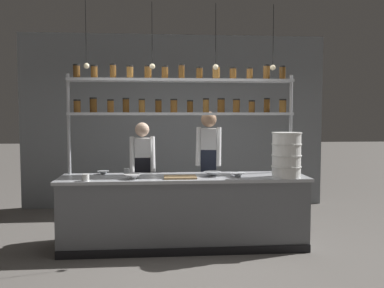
{
  "coord_description": "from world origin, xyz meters",
  "views": [
    {
      "loc": [
        -0.36,
        -5.41,
        1.71
      ],
      "look_at": [
        0.12,
        0.2,
        1.32
      ],
      "focal_mm": 40.0,
      "sensor_mm": 36.0,
      "label": 1
    }
  ],
  "objects_px": {
    "container_stack": "(287,155)",
    "cutting_board": "(180,177)",
    "prep_bowl_near_left": "(132,177)",
    "serving_cup_front": "(86,178)",
    "prep_bowl_near_right": "(103,173)",
    "spice_shelf_unit": "(182,100)",
    "chef_center": "(209,163)",
    "prep_bowl_center_back": "(238,175)",
    "chef_left": "(142,170)",
    "prep_bowl_center_front": "(212,174)",
    "serving_cup_by_board": "(127,172)"
  },
  "relations": [
    {
      "from": "container_stack",
      "to": "cutting_board",
      "type": "distance_m",
      "value": 1.36
    },
    {
      "from": "prep_bowl_near_left",
      "to": "serving_cup_front",
      "type": "xyz_separation_m",
      "value": [
        -0.55,
        -0.1,
        0.01
      ]
    },
    {
      "from": "container_stack",
      "to": "prep_bowl_near_right",
      "type": "distance_m",
      "value": 2.38
    },
    {
      "from": "spice_shelf_unit",
      "to": "chef_center",
      "type": "xyz_separation_m",
      "value": [
        0.4,
        0.31,
        -0.89
      ]
    },
    {
      "from": "container_stack",
      "to": "prep_bowl_center_back",
      "type": "relative_size",
      "value": 2.84
    },
    {
      "from": "spice_shelf_unit",
      "to": "chef_left",
      "type": "height_order",
      "value": "spice_shelf_unit"
    },
    {
      "from": "chef_left",
      "to": "prep_bowl_center_back",
      "type": "bearing_deg",
      "value": -36.42
    },
    {
      "from": "cutting_board",
      "to": "prep_bowl_center_front",
      "type": "bearing_deg",
      "value": 13.68
    },
    {
      "from": "spice_shelf_unit",
      "to": "prep_bowl_near_left",
      "type": "xyz_separation_m",
      "value": [
        -0.64,
        -0.52,
        -0.96
      ]
    },
    {
      "from": "serving_cup_front",
      "to": "serving_cup_by_board",
      "type": "relative_size",
      "value": 0.91
    },
    {
      "from": "prep_bowl_center_front",
      "to": "serving_cup_by_board",
      "type": "height_order",
      "value": "serving_cup_by_board"
    },
    {
      "from": "chef_left",
      "to": "serving_cup_front",
      "type": "height_order",
      "value": "chef_left"
    },
    {
      "from": "container_stack",
      "to": "prep_bowl_near_left",
      "type": "height_order",
      "value": "container_stack"
    },
    {
      "from": "chef_left",
      "to": "serving_cup_by_board",
      "type": "distance_m",
      "value": 0.62
    },
    {
      "from": "prep_bowl_near_right",
      "to": "prep_bowl_center_back",
      "type": "bearing_deg",
      "value": -12.37
    },
    {
      "from": "container_stack",
      "to": "cutting_board",
      "type": "relative_size",
      "value": 1.41
    },
    {
      "from": "prep_bowl_near_right",
      "to": "serving_cup_front",
      "type": "height_order",
      "value": "serving_cup_front"
    },
    {
      "from": "cutting_board",
      "to": "prep_bowl_center_front",
      "type": "height_order",
      "value": "prep_bowl_center_front"
    },
    {
      "from": "cutting_board",
      "to": "prep_bowl_center_back",
      "type": "relative_size",
      "value": 2.01
    },
    {
      "from": "prep_bowl_center_back",
      "to": "serving_cup_by_board",
      "type": "distance_m",
      "value": 1.42
    },
    {
      "from": "prep_bowl_center_back",
      "to": "prep_bowl_near_right",
      "type": "bearing_deg",
      "value": 167.63
    },
    {
      "from": "chef_center",
      "to": "prep_bowl_near_right",
      "type": "height_order",
      "value": "chef_center"
    },
    {
      "from": "spice_shelf_unit",
      "to": "prep_bowl_center_front",
      "type": "bearing_deg",
      "value": -46.67
    },
    {
      "from": "cutting_board",
      "to": "container_stack",
      "type": "bearing_deg",
      "value": -2.31
    },
    {
      "from": "spice_shelf_unit",
      "to": "prep_bowl_center_front",
      "type": "height_order",
      "value": "spice_shelf_unit"
    },
    {
      "from": "chef_center",
      "to": "prep_bowl_center_back",
      "type": "bearing_deg",
      "value": -60.32
    },
    {
      "from": "cutting_board",
      "to": "serving_cup_front",
      "type": "relative_size",
      "value": 4.69
    },
    {
      "from": "spice_shelf_unit",
      "to": "prep_bowl_near_right",
      "type": "relative_size",
      "value": 18.88
    },
    {
      "from": "prep_bowl_near_left",
      "to": "serving_cup_by_board",
      "type": "xyz_separation_m",
      "value": [
        -0.09,
        0.3,
        0.02
      ]
    },
    {
      "from": "prep_bowl_near_left",
      "to": "prep_bowl_near_right",
      "type": "xyz_separation_m",
      "value": [
        -0.41,
        0.45,
        -0.01
      ]
    },
    {
      "from": "spice_shelf_unit",
      "to": "cutting_board",
      "type": "distance_m",
      "value": 1.09
    },
    {
      "from": "spice_shelf_unit",
      "to": "prep_bowl_near_left",
      "type": "height_order",
      "value": "spice_shelf_unit"
    },
    {
      "from": "prep_bowl_near_right",
      "to": "serving_cup_by_board",
      "type": "bearing_deg",
      "value": -25.72
    },
    {
      "from": "serving_cup_front",
      "to": "container_stack",
      "type": "bearing_deg",
      "value": 1.91
    },
    {
      "from": "serving_cup_by_board",
      "to": "cutting_board",
      "type": "bearing_deg",
      "value": -21.14
    },
    {
      "from": "spice_shelf_unit",
      "to": "prep_bowl_center_back",
      "type": "xyz_separation_m",
      "value": [
        0.68,
        -0.45,
        -0.96
      ]
    },
    {
      "from": "container_stack",
      "to": "prep_bowl_near_right",
      "type": "bearing_deg",
      "value": 168.61
    },
    {
      "from": "prep_bowl_center_front",
      "to": "chef_center",
      "type": "bearing_deg",
      "value": 86.92
    },
    {
      "from": "cutting_board",
      "to": "prep_bowl_near_right",
      "type": "bearing_deg",
      "value": 157.35
    },
    {
      "from": "chef_center",
      "to": "prep_bowl_center_back",
      "type": "distance_m",
      "value": 0.81
    },
    {
      "from": "spice_shelf_unit",
      "to": "serving_cup_by_board",
      "type": "bearing_deg",
      "value": -162.82
    },
    {
      "from": "chef_center",
      "to": "prep_bowl_center_back",
      "type": "relative_size",
      "value": 8.8
    },
    {
      "from": "prep_bowl_near_right",
      "to": "cutting_board",
      "type": "bearing_deg",
      "value": -22.65
    },
    {
      "from": "prep_bowl_near_left",
      "to": "prep_bowl_near_right",
      "type": "relative_size",
      "value": 1.38
    },
    {
      "from": "container_stack",
      "to": "prep_bowl_near_right",
      "type": "relative_size",
      "value": 3.52
    },
    {
      "from": "chef_left",
      "to": "serving_cup_front",
      "type": "distance_m",
      "value": 1.17
    },
    {
      "from": "container_stack",
      "to": "prep_bowl_near_left",
      "type": "distance_m",
      "value": 1.93
    },
    {
      "from": "serving_cup_front",
      "to": "chef_left",
      "type": "bearing_deg",
      "value": 56.87
    },
    {
      "from": "chef_left",
      "to": "prep_bowl_near_left",
      "type": "height_order",
      "value": "chef_left"
    },
    {
      "from": "chef_left",
      "to": "prep_bowl_center_back",
      "type": "xyz_separation_m",
      "value": [
        1.22,
        -0.81,
        0.04
      ]
    }
  ]
}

